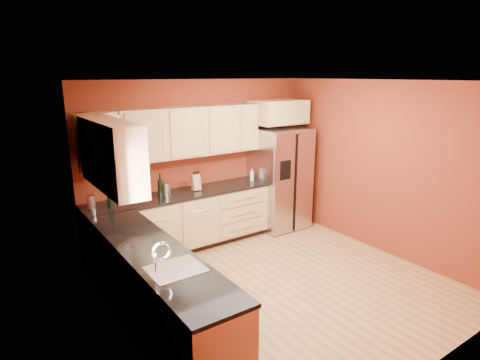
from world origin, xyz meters
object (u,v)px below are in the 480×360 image
(soap_dispenser, at_px, (252,175))
(refrigerator, at_px, (279,178))
(wine_bottle_a, at_px, (160,185))
(canister_left, at_px, (167,190))
(knife_block, at_px, (196,182))

(soap_dispenser, bearing_deg, refrigerator, -8.02)
(refrigerator, distance_m, soap_dispenser, 0.57)
(refrigerator, relative_size, wine_bottle_a, 5.05)
(canister_left, height_order, soap_dispenser, canister_left)
(refrigerator, distance_m, wine_bottle_a, 2.22)
(knife_block, bearing_deg, canister_left, -168.25)
(refrigerator, bearing_deg, soap_dispenser, 171.98)
(refrigerator, relative_size, canister_left, 8.79)
(canister_left, bearing_deg, wine_bottle_a, 150.14)
(refrigerator, bearing_deg, canister_left, 178.86)
(soap_dispenser, bearing_deg, canister_left, -178.74)
(refrigerator, xyz_separation_m, knife_block, (-1.61, 0.10, 0.15))
(canister_left, bearing_deg, knife_block, 6.58)
(canister_left, distance_m, wine_bottle_a, 0.12)
(canister_left, relative_size, soap_dispenser, 1.02)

